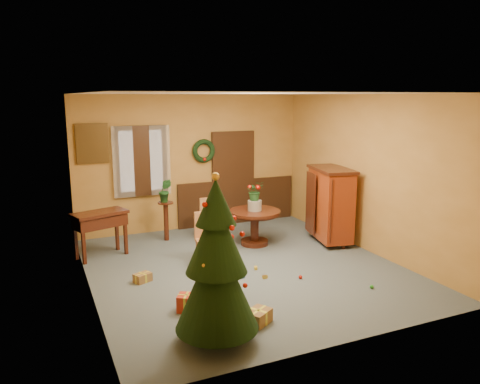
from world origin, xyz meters
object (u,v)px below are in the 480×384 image
chair_near (207,237)px  writing_desk (100,223)px  sideboard (331,203)px  christmas_tree (216,264)px  dining_table (255,221)px

chair_near → writing_desk: bearing=145.5°
writing_desk → sideboard: 4.39m
christmas_tree → writing_desk: size_ratio=1.95×
dining_table → sideboard: bearing=-17.5°
dining_table → chair_near: chair_near is taller
chair_near → christmas_tree: 2.69m
christmas_tree → chair_near: bearing=72.4°
christmas_tree → sideboard: size_ratio=1.36×
dining_table → sideboard: (1.44, -0.45, 0.32)m
chair_near → sideboard: sideboard is taller
writing_desk → christmas_tree: bearing=-77.1°
christmas_tree → sideboard: bearing=38.2°
dining_table → chair_near: (-1.21, -0.64, 0.01)m
dining_table → sideboard: 1.54m
sideboard → dining_table: bearing=162.5°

